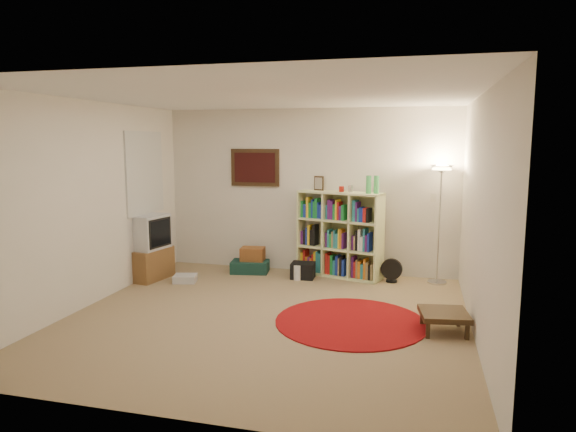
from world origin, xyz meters
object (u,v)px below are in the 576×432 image
object	(u,v)px
floor_fan	(392,270)
side_table	(444,315)
floor_lamp	(441,186)
suitcase	(250,267)
tv_stand	(148,248)
bookshelf	(339,236)

from	to	relation	value
floor_fan	side_table	bearing A→B (deg)	-63.01
floor_lamp	suitcase	xyz separation A→B (m)	(-2.78, -0.09, -1.31)
floor_lamp	side_table	bearing A→B (deg)	-89.71
floor_lamp	tv_stand	bearing A→B (deg)	-168.95
floor_lamp	suitcase	world-z (taller)	floor_lamp
bookshelf	floor_fan	xyz separation A→B (m)	(0.80, -0.17, -0.44)
tv_stand	bookshelf	bearing A→B (deg)	27.97
bookshelf	suitcase	world-z (taller)	bookshelf
tv_stand	side_table	distance (m)	4.28
floor_lamp	bookshelf	bearing A→B (deg)	178.07
tv_stand	suitcase	size ratio (longest dim) A/B	1.56
bookshelf	tv_stand	distance (m)	2.81
floor_lamp	floor_fan	world-z (taller)	floor_lamp
floor_lamp	suitcase	distance (m)	3.07
floor_fan	suitcase	bearing A→B (deg)	-173.04
floor_fan	side_table	world-z (taller)	floor_fan
suitcase	floor_lamp	bearing A→B (deg)	-6.58
tv_stand	suitcase	xyz separation A→B (m)	(1.32, 0.71, -0.37)
side_table	floor_fan	bearing A→B (deg)	109.31
bookshelf	suitcase	bearing A→B (deg)	-157.73
bookshelf	floor_fan	world-z (taller)	bookshelf
bookshelf	floor_lamp	world-z (taller)	floor_lamp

